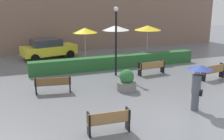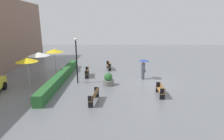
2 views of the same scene
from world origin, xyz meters
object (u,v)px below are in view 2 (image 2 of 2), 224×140
planter_pot (108,80)px  patio_umbrella_white (39,54)px  bench_near_left (161,90)px  patio_umbrella_yellow (27,60)px  bench_back_row (87,72)px  bench_far_left (94,96)px  lamp_post (76,56)px  patio_umbrella_yellow_far (54,51)px  bench_far_right (109,65)px  pedestrian_with_umbrella (144,66)px

planter_pot → patio_umbrella_white: 7.50m
bench_near_left → patio_umbrella_yellow: patio_umbrella_yellow is taller
bench_back_row → bench_far_left: (-6.38, -1.36, 0.01)m
planter_pot → lamp_post: bearing=79.8°
bench_near_left → patio_umbrella_yellow_far: (6.83, 10.23, 1.98)m
bench_near_left → bench_far_left: bearing=103.5°
planter_pot → patio_umbrella_yellow: bearing=92.7°
planter_pot → patio_umbrella_yellow_far: size_ratio=0.43×
bench_back_row → patio_umbrella_yellow: size_ratio=0.73×
patio_umbrella_white → patio_umbrella_yellow_far: bearing=-19.3°
planter_pot → patio_umbrella_yellow: 7.26m
bench_far_right → planter_pot: size_ratio=1.53×
planter_pot → bench_far_left: bearing=166.2°
lamp_post → patio_umbrella_yellow: size_ratio=1.63×
bench_far_right → lamp_post: 6.18m
lamp_post → patio_umbrella_yellow: bearing=101.6°
bench_far_left → patio_umbrella_white: patio_umbrella_white is taller
bench_near_left → patio_umbrella_white: patio_umbrella_white is taller
bench_back_row → planter_pot: size_ratio=1.64×
patio_umbrella_yellow_far → planter_pot: bearing=-125.5°
patio_umbrella_yellow_far → patio_umbrella_yellow: bearing=169.4°
bench_back_row → lamp_post: (-2.19, 0.61, 2.06)m
patio_umbrella_yellow → pedestrian_with_umbrella: bearing=-78.8°
planter_pot → patio_umbrella_white: patio_umbrella_white is taller
planter_pot → patio_umbrella_white: bearing=73.5°
bench_far_left → bench_back_row: bearing=12.1°
bench_far_left → pedestrian_with_umbrella: bearing=-38.9°
bench_back_row → bench_near_left: bench_near_left is taller
bench_near_left → patio_umbrella_yellow: size_ratio=0.62×
bench_back_row → bench_near_left: bearing=-129.1°
bench_far_left → planter_pot: 3.78m
bench_near_left → pedestrian_with_umbrella: bearing=8.7°
bench_far_right → bench_far_left: bearing=174.6°
pedestrian_with_umbrella → planter_pot: size_ratio=1.76×
bench_far_right → bench_near_left: 9.07m
bench_back_row → bench_near_left: (-5.18, -6.38, 0.01)m
bench_near_left → patio_umbrella_yellow_far: bearing=56.3°
bench_far_right → patio_umbrella_yellow: size_ratio=0.68×
pedestrian_with_umbrella → patio_umbrella_yellow_far: patio_umbrella_yellow_far is taller
patio_umbrella_yellow → bench_far_right: bearing=-49.6°
patio_umbrella_yellow → patio_umbrella_white: bearing=-1.7°
bench_far_right → patio_umbrella_white: patio_umbrella_white is taller
planter_pot → patio_umbrella_yellow: size_ratio=0.44×
pedestrian_with_umbrella → patio_umbrella_white: patio_umbrella_white is taller
bench_far_left → patio_umbrella_white: 8.54m
planter_pot → patio_umbrella_yellow: patio_umbrella_yellow is taller
lamp_post → pedestrian_with_umbrella: bearing=-79.0°
planter_pot → patio_umbrella_yellow: (-0.33, 7.00, 1.91)m
planter_pot → bench_back_row: bearing=40.0°
bench_far_left → patio_umbrella_white: size_ratio=0.69×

